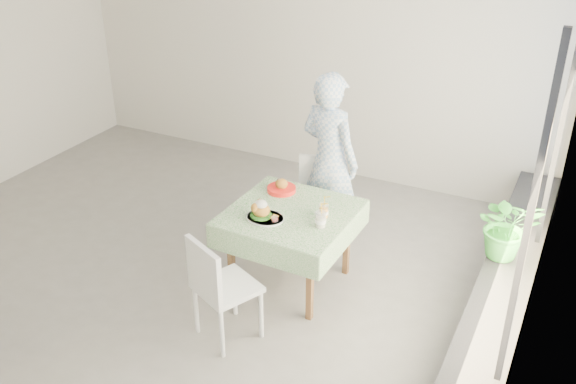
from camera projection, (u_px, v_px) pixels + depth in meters
The scene contains 14 objects.
floor at pixel (192, 262), 6.15m from camera, with size 6.00×6.00×0.00m, color slate.
wall_back at pixel (304, 55), 7.48m from camera, with size 6.00×0.02×2.80m, color beige.
wall_right at pixel (549, 200), 4.31m from camera, with size 0.02×5.00×2.80m, color beige.
window_pane at pixel (551, 165), 4.21m from camera, with size 0.01×4.80×2.18m, color #D1E0F9.
window_ledge at pixel (493, 326), 4.92m from camera, with size 0.40×4.80×0.50m, color black.
cafe_table at pixel (291, 239), 5.64m from camera, with size 1.07×1.07×0.74m.
chair_far at pixel (317, 219), 6.35m from camera, with size 0.52×0.52×0.88m.
chair_near at pixel (226, 307), 5.08m from camera, with size 0.58×0.58×0.92m.
diner at pixel (329, 160), 6.14m from camera, with size 0.64×0.42×1.75m, color #80A4CE.
main_dish at pixel (263, 213), 5.38m from camera, with size 0.33×0.33×0.17m.
juice_cup_orange at pixel (324, 211), 5.40m from camera, with size 0.09×0.09×0.24m.
juice_cup_lemonade at pixel (321, 220), 5.26m from camera, with size 0.10×0.10×0.27m.
second_dish at pixel (281, 188), 5.83m from camera, with size 0.26×0.26×0.12m.
potted_plant at pixel (508, 226), 5.21m from camera, with size 0.51×0.44×0.56m, color #30812B.
Camera 1 is at (3.12, -4.19, 3.44)m, focal length 40.00 mm.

